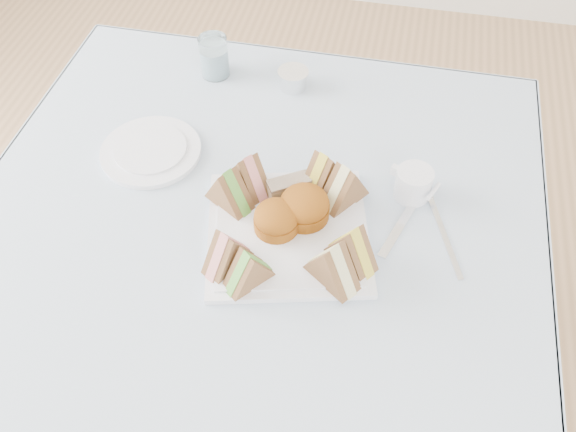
% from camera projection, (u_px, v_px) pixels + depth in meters
% --- Properties ---
extents(floor, '(4.00, 4.00, 0.00)m').
position_uv_depth(floor, '(264.00, 395.00, 1.64)').
color(floor, '#9E7751').
rests_on(floor, ground).
extents(table, '(0.90, 0.90, 0.74)m').
position_uv_depth(table, '(259.00, 327.00, 1.36)').
color(table, brown).
rests_on(table, floor).
extents(tablecloth, '(1.02, 1.02, 0.01)m').
position_uv_depth(tablecloth, '(252.00, 222.00, 1.07)').
color(tablecloth, silver).
rests_on(tablecloth, table).
extents(serving_plate, '(0.33, 0.33, 0.01)m').
position_uv_depth(serving_plate, '(288.00, 232.00, 1.04)').
color(serving_plate, white).
rests_on(serving_plate, tablecloth).
extents(sandwich_fl_a, '(0.08, 0.09, 0.08)m').
position_uv_depth(sandwich_fl_a, '(227.00, 249.00, 0.97)').
color(sandwich_fl_a, brown).
rests_on(sandwich_fl_a, serving_plate).
extents(sandwich_fl_b, '(0.08, 0.09, 0.07)m').
position_uv_depth(sandwich_fl_b, '(248.00, 267.00, 0.95)').
color(sandwich_fl_b, brown).
rests_on(sandwich_fl_b, serving_plate).
extents(sandwich_fr_a, '(0.10, 0.09, 0.08)m').
position_uv_depth(sandwich_fr_a, '(352.00, 245.00, 0.97)').
color(sandwich_fr_a, brown).
rests_on(sandwich_fr_a, serving_plate).
extents(sandwich_fr_b, '(0.10, 0.09, 0.08)m').
position_uv_depth(sandwich_fr_b, '(333.00, 263.00, 0.95)').
color(sandwich_fr_b, brown).
rests_on(sandwich_fr_b, serving_plate).
extents(sandwich_bl_a, '(0.10, 0.08, 0.08)m').
position_uv_depth(sandwich_bl_a, '(229.00, 187.00, 1.05)').
color(sandwich_bl_a, brown).
rests_on(sandwich_bl_a, serving_plate).
extents(sandwich_bl_b, '(0.10, 0.09, 0.08)m').
position_uv_depth(sandwich_bl_b, '(249.00, 173.00, 1.07)').
color(sandwich_bl_b, brown).
rests_on(sandwich_bl_b, serving_plate).
extents(sandwich_br_a, '(0.09, 0.10, 0.08)m').
position_uv_depth(sandwich_br_a, '(344.00, 184.00, 1.05)').
color(sandwich_br_a, brown).
rests_on(sandwich_br_a, serving_plate).
extents(sandwich_br_b, '(0.08, 0.10, 0.08)m').
position_uv_depth(sandwich_br_b, '(323.00, 171.00, 1.07)').
color(sandwich_br_b, brown).
rests_on(sandwich_br_b, serving_plate).
extents(scone_left, '(0.09, 0.09, 0.05)m').
position_uv_depth(scone_left, '(276.00, 219.00, 1.02)').
color(scone_left, '#7E340C').
rests_on(scone_left, serving_plate).
extents(scone_right, '(0.12, 0.12, 0.06)m').
position_uv_depth(scone_right, '(304.00, 206.00, 1.04)').
color(scone_right, '#7E340C').
rests_on(scone_right, serving_plate).
extents(pastry_slice, '(0.08, 0.07, 0.04)m').
position_uv_depth(pastry_slice, '(289.00, 187.00, 1.08)').
color(pastry_slice, beige).
rests_on(pastry_slice, serving_plate).
extents(side_plate, '(0.25, 0.25, 0.01)m').
position_uv_depth(side_plate, '(151.00, 151.00, 1.17)').
color(side_plate, white).
rests_on(side_plate, tablecloth).
extents(water_glass, '(0.06, 0.06, 0.09)m').
position_uv_depth(water_glass, '(214.00, 57.00, 1.30)').
color(water_glass, white).
rests_on(water_glass, tablecloth).
extents(tea_strainer, '(0.07, 0.07, 0.04)m').
position_uv_depth(tea_strainer, '(293.00, 80.00, 1.29)').
color(tea_strainer, silver).
rests_on(tea_strainer, tablecloth).
extents(knife, '(0.08, 0.19, 0.00)m').
position_uv_depth(knife, '(405.00, 218.00, 1.07)').
color(knife, silver).
rests_on(knife, tablecloth).
extents(fork, '(0.07, 0.17, 0.00)m').
position_uv_depth(fork, '(445.00, 238.00, 1.04)').
color(fork, silver).
rests_on(fork, tablecloth).
extents(creamer_jug, '(0.09, 0.09, 0.06)m').
position_uv_depth(creamer_jug, '(413.00, 184.00, 1.09)').
color(creamer_jug, white).
rests_on(creamer_jug, tablecloth).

